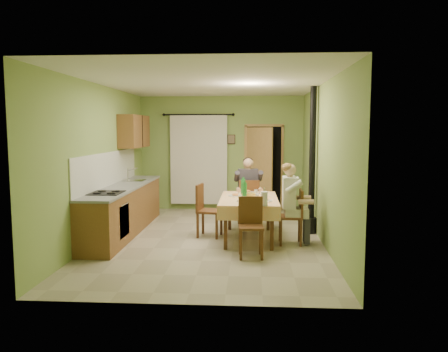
# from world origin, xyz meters

# --- Properties ---
(floor) EXTENTS (4.00, 6.00, 0.01)m
(floor) POSITION_xyz_m (0.00, 0.00, 0.00)
(floor) COLOR tan
(floor) RESTS_ON ground
(room_shell) EXTENTS (4.04, 6.04, 2.82)m
(room_shell) POSITION_xyz_m (0.00, 0.00, 1.82)
(room_shell) COLOR #86A354
(room_shell) RESTS_ON ground
(kitchen_run) EXTENTS (0.64, 3.64, 1.56)m
(kitchen_run) POSITION_xyz_m (-1.71, 0.40, 0.48)
(kitchen_run) COLOR brown
(kitchen_run) RESTS_ON ground
(upper_cabinets) EXTENTS (0.35, 1.40, 0.70)m
(upper_cabinets) POSITION_xyz_m (-1.82, 1.70, 1.95)
(upper_cabinets) COLOR brown
(upper_cabinets) RESTS_ON room_shell
(curtain) EXTENTS (1.70, 0.07, 2.22)m
(curtain) POSITION_xyz_m (-0.55, 2.90, 1.26)
(curtain) COLOR black
(curtain) RESTS_ON ground
(doorway) EXTENTS (0.96, 0.62, 2.15)m
(doorway) POSITION_xyz_m (0.99, 2.83, 1.05)
(doorway) COLOR black
(doorway) RESTS_ON ground
(dining_table) EXTENTS (1.05, 1.73, 0.76)m
(dining_table) POSITION_xyz_m (0.71, 0.05, 0.38)
(dining_table) COLOR #F1B77B
(dining_table) RESTS_ON ground
(tableware) EXTENTS (0.78, 1.63, 0.33)m
(tableware) POSITION_xyz_m (0.72, -0.06, 0.83)
(tableware) COLOR white
(tableware) RESTS_ON dining_table
(chair_far) EXTENTS (0.46, 0.46, 0.97)m
(chair_far) POSITION_xyz_m (0.69, 1.15, 0.29)
(chair_far) COLOR #593218
(chair_far) RESTS_ON ground
(chair_near) EXTENTS (0.40, 0.40, 0.94)m
(chair_near) POSITION_xyz_m (0.74, -1.07, 0.29)
(chair_near) COLOR #593218
(chair_near) RESTS_ON ground
(chair_right) EXTENTS (0.41, 0.41, 0.96)m
(chair_right) POSITION_xyz_m (1.45, -0.25, 0.29)
(chair_right) COLOR #593218
(chair_right) RESTS_ON ground
(chair_left) EXTENTS (0.48, 0.48, 0.98)m
(chair_left) POSITION_xyz_m (-0.04, 0.20, 0.29)
(chair_left) COLOR #593218
(chair_left) RESTS_ON ground
(man_far) EXTENTS (0.61, 0.50, 1.39)m
(man_far) POSITION_xyz_m (0.68, 1.17, 0.88)
(man_far) COLOR #38333D
(man_far) RESTS_ON chair_far
(man_right) EXTENTS (0.47, 0.59, 1.39)m
(man_right) POSITION_xyz_m (1.43, -0.25, 0.88)
(man_right) COLOR beige
(man_right) RESTS_ON chair_right
(stove_flue) EXTENTS (0.24, 0.24, 2.80)m
(stove_flue) POSITION_xyz_m (1.90, 0.60, 1.02)
(stove_flue) COLOR black
(stove_flue) RESTS_ON ground
(picture_back) EXTENTS (0.19, 0.03, 0.23)m
(picture_back) POSITION_xyz_m (0.25, 2.97, 1.75)
(picture_back) COLOR black
(picture_back) RESTS_ON room_shell
(picture_right) EXTENTS (0.03, 0.31, 0.21)m
(picture_right) POSITION_xyz_m (1.97, 1.20, 1.85)
(picture_right) COLOR brown
(picture_right) RESTS_ON room_shell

